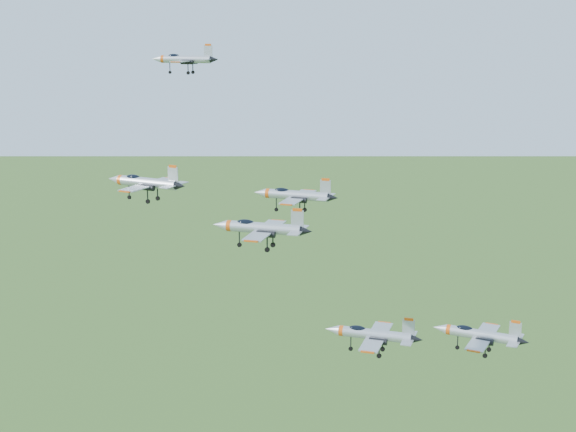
# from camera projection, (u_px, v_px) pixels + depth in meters

# --- Properties ---
(jet_lead) EXTENTS (11.44, 9.53, 3.06)m
(jet_lead) POSITION_uv_depth(u_px,v_px,m) (184.00, 59.00, 128.19)
(jet_lead) COLOR #A0A4AC
(jet_left_high) EXTENTS (13.16, 11.23, 3.60)m
(jet_left_high) POSITION_uv_depth(u_px,v_px,m) (145.00, 182.00, 115.25)
(jet_left_high) COLOR #A0A4AC
(jet_right_high) EXTENTS (12.30, 10.27, 3.29)m
(jet_right_high) POSITION_uv_depth(u_px,v_px,m) (261.00, 228.00, 93.77)
(jet_right_high) COLOR #A0A4AC
(jet_left_low) EXTENTS (13.58, 11.41, 3.64)m
(jet_left_low) POSITION_uv_depth(u_px,v_px,m) (294.00, 195.00, 122.73)
(jet_left_low) COLOR #A0A4AC
(jet_right_low) EXTENTS (12.60, 10.56, 3.37)m
(jet_right_low) POSITION_uv_depth(u_px,v_px,m) (372.00, 334.00, 101.28)
(jet_right_low) COLOR #A0A4AC
(jet_trail) EXTENTS (13.26, 11.32, 3.63)m
(jet_trail) POSITION_uv_depth(u_px,v_px,m) (479.00, 334.00, 112.48)
(jet_trail) COLOR #A0A4AC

